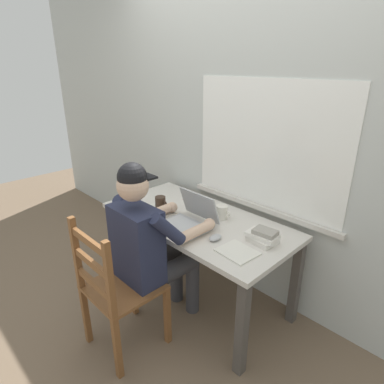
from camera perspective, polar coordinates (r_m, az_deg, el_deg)
ground_plane at (r=2.78m, az=0.75°, el=-17.67°), size 8.00×8.00×0.00m
back_wall at (r=2.52m, az=8.14°, el=10.85°), size 6.00×0.08×2.60m
desk at (r=2.43m, az=0.82°, el=-6.50°), size 1.45×0.71×0.70m
seated_person at (r=2.15m, az=-7.30°, el=-8.70°), size 0.50×0.60×1.24m
wooden_chair at (r=2.15m, az=-13.18°, el=-16.31°), size 0.42×0.42×0.93m
laptop at (r=2.28m, az=-0.34°, el=-4.56°), size 0.33×0.31×0.23m
computer_mouse at (r=2.11m, az=4.11°, el=-7.98°), size 0.06×0.10×0.03m
coffee_mug_white at (r=2.37m, az=5.28°, el=-3.55°), size 0.12×0.08×0.10m
coffee_mug_dark at (r=2.54m, az=-5.53°, el=-1.88°), size 0.12×0.08×0.10m
book_stack_main at (r=2.11m, az=12.34°, el=-7.64°), size 0.20×0.15×0.09m
paper_pile_near_laptop at (r=2.00m, az=7.96°, el=-10.37°), size 0.23×0.20×0.01m
paper_pile_back_corner at (r=2.53m, az=-5.56°, el=-3.08°), size 0.30×0.26×0.01m
landscape_photo_print at (r=2.71m, az=0.03°, el=-1.26°), size 0.15×0.12×0.00m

